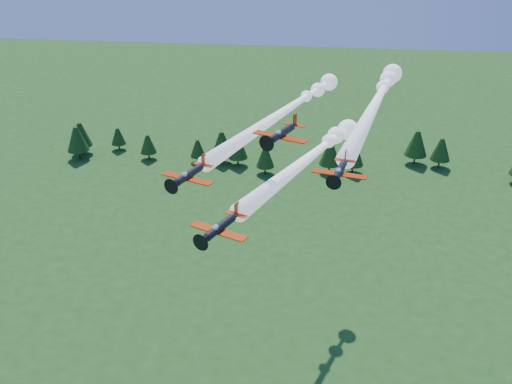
# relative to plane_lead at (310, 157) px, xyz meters

# --- Properties ---
(plane_lead) EXTENTS (22.14, 43.77, 3.70)m
(plane_lead) POSITION_rel_plane_lead_xyz_m (0.00, 0.00, 0.00)
(plane_lead) COLOR black
(plane_lead) RESTS_ON ground
(plane_left) EXTENTS (25.31, 57.17, 3.70)m
(plane_left) POSITION_rel_plane_lead_xyz_m (-5.37, 19.10, 1.21)
(plane_left) COLOR black
(plane_left) RESTS_ON ground
(plane_right) EXTENTS (15.75, 53.23, 3.70)m
(plane_right) POSITION_rel_plane_lead_xyz_m (10.48, 10.02, 6.52)
(plane_right) COLOR black
(plane_right) RESTS_ON ground
(plane_slot) EXTENTS (8.05, 9.07, 2.88)m
(plane_slot) POSITION_rel_plane_lead_xyz_m (-3.99, -9.20, 7.15)
(plane_slot) COLOR black
(plane_slot) RESTS_ON ground
(treeline) EXTENTS (168.22, 21.25, 11.98)m
(treeline) POSITION_rel_plane_lead_xyz_m (-8.16, 94.93, -37.38)
(treeline) COLOR #382314
(treeline) RESTS_ON ground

